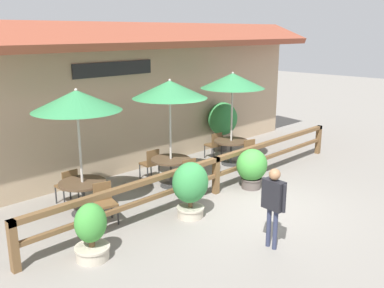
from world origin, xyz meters
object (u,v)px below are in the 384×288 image
(chair_far_wallside, at_px, (214,144))
(potted_plant_corner_fern, at_px, (190,187))
(chair_middle_streetside, at_px, (192,175))
(potted_plant_entrance_palm, at_px, (223,120))
(patio_umbrella_far, at_px, (233,81))
(potted_plant_broad_leaf, at_px, (91,232))
(chair_near_wallside, at_px, (68,185))
(patio_umbrella_middle, at_px, (170,89))
(dining_table_far, at_px, (231,145))
(dining_table_near, at_px, (83,188))
(dining_table_middle, at_px, (171,164))
(chair_middle_wallside, at_px, (151,162))
(pedestrian, at_px, (273,198))
(patio_umbrella_near, at_px, (77,101))
(chair_far_streetside, at_px, (252,153))
(potted_plant_small_flowering, at_px, (252,167))
(chair_near_streetside, at_px, (105,201))

(chair_far_wallside, height_order, potted_plant_corner_fern, potted_plant_corner_fern)
(chair_middle_streetside, xyz_separation_m, potted_plant_entrance_palm, (3.55, 2.07, 0.59))
(chair_far_wallside, relative_size, potted_plant_corner_fern, 0.69)
(patio_umbrella_far, height_order, potted_plant_corner_fern, patio_umbrella_far)
(potted_plant_broad_leaf, bearing_deg, chair_near_wallside, 68.90)
(patio_umbrella_middle, height_order, dining_table_far, patio_umbrella_middle)
(dining_table_near, bearing_deg, potted_plant_corner_fern, -49.40)
(potted_plant_corner_fern, bearing_deg, dining_table_middle, 59.78)
(chair_middle_wallside, bearing_deg, dining_table_near, 19.90)
(dining_table_far, bearing_deg, potted_plant_corner_fern, -152.88)
(patio_umbrella_middle, height_order, potted_plant_broad_leaf, patio_umbrella_middle)
(potted_plant_broad_leaf, distance_m, potted_plant_entrance_palm, 7.76)
(dining_table_middle, bearing_deg, pedestrian, -103.48)
(patio_umbrella_near, relative_size, chair_far_streetside, 3.26)
(patio_umbrella_middle, relative_size, chair_far_wallside, 3.26)
(potted_plant_broad_leaf, bearing_deg, potted_plant_small_flowering, 1.91)
(chair_near_wallside, xyz_separation_m, chair_middle_wallside, (2.49, -0.03, 0.00))
(dining_table_middle, height_order, chair_middle_streetside, chair_middle_streetside)
(chair_near_wallside, distance_m, potted_plant_corner_fern, 2.97)
(dining_table_near, height_order, patio_umbrella_far, patio_umbrella_far)
(chair_near_wallside, distance_m, dining_table_middle, 2.67)
(patio_umbrella_middle, xyz_separation_m, potted_plant_corner_fern, (-1.01, -1.74, -1.86))
(patio_umbrella_near, relative_size, dining_table_far, 2.73)
(chair_far_wallside, bearing_deg, potted_plant_entrance_palm, -144.84)
(dining_table_near, height_order, chair_near_streetside, chair_near_streetside)
(chair_far_streetside, relative_size, potted_plant_entrance_palm, 0.52)
(chair_middle_streetside, bearing_deg, pedestrian, -98.48)
(chair_near_streetside, height_order, potted_plant_entrance_palm, potted_plant_entrance_palm)
(patio_umbrella_near, xyz_separation_m, patio_umbrella_middle, (2.58, -0.08, 0.00))
(dining_table_far, distance_m, pedestrian, 5.27)
(chair_near_wallside, distance_m, chair_far_wallside, 5.20)
(patio_umbrella_near, distance_m, pedestrian, 4.51)
(chair_middle_streetside, xyz_separation_m, potted_plant_broad_leaf, (-3.56, -0.99, 0.04))
(patio_umbrella_near, bearing_deg, pedestrian, -66.86)
(potted_plant_entrance_palm, bearing_deg, potted_plant_corner_fern, -146.45)
(patio_umbrella_far, relative_size, potted_plant_corner_fern, 2.26)
(chair_far_wallside, bearing_deg, potted_plant_small_flowering, 71.27)
(patio_umbrella_near, xyz_separation_m, chair_far_streetside, (5.24, -0.72, -2.08))
(patio_umbrella_near, height_order, patio_umbrella_far, same)
(dining_table_middle, xyz_separation_m, potted_plant_broad_leaf, (-3.54, -1.77, -0.08))
(chair_near_streetside, height_order, chair_middle_wallside, same)
(dining_table_middle, xyz_separation_m, chair_middle_wallside, (-0.05, 0.77, -0.12))
(patio_umbrella_near, bearing_deg, dining_table_near, 180.00)
(patio_umbrella_middle, relative_size, potted_plant_corner_fern, 2.26)
(dining_table_far, relative_size, chair_far_wallside, 1.19)
(chair_middle_wallside, height_order, potted_plant_corner_fern, potted_plant_corner_fern)
(patio_umbrella_far, height_order, potted_plant_broad_leaf, patio_umbrella_far)
(dining_table_near, height_order, dining_table_middle, same)
(dining_table_far, height_order, potted_plant_broad_leaf, potted_plant_broad_leaf)
(patio_umbrella_far, relative_size, chair_far_wallside, 3.26)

